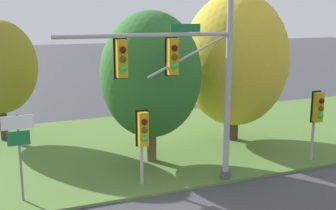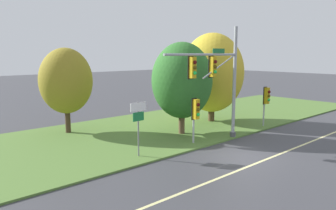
{
  "view_description": "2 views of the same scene",
  "coord_description": "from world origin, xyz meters",
  "px_view_note": "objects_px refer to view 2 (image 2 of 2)",
  "views": [
    {
      "loc": [
        -4.65,
        -10.37,
        6.24
      ],
      "look_at": [
        1.05,
        3.73,
        2.93
      ],
      "focal_mm": 45.0,
      "sensor_mm": 36.0,
      "label": 1
    },
    {
      "loc": [
        -14.56,
        -10.15,
        5.59
      ],
      "look_at": [
        -1.14,
        4.67,
        2.46
      ],
      "focal_mm": 35.0,
      "sensor_mm": 36.0,
      "label": 2
    }
  ],
  "objects_px": {
    "pedestrian_signal_further_along": "(266,98)",
    "tree_left_of_mast": "(182,81)",
    "route_sign_post": "(138,119)",
    "tree_nearest_road": "(66,81)",
    "tree_behind_signpost": "(212,73)",
    "traffic_signal_mast": "(218,76)",
    "pedestrian_signal_near_kerb": "(196,112)"
  },
  "relations": [
    {
      "from": "pedestrian_signal_near_kerb",
      "to": "tree_left_of_mast",
      "type": "distance_m",
      "value": 3.18
    },
    {
      "from": "tree_left_of_mast",
      "to": "traffic_signal_mast",
      "type": "bearing_deg",
      "value": -84.82
    },
    {
      "from": "pedestrian_signal_near_kerb",
      "to": "pedestrian_signal_further_along",
      "type": "relative_size",
      "value": 0.93
    },
    {
      "from": "route_sign_post",
      "to": "tree_nearest_road",
      "type": "distance_m",
      "value": 7.86
    },
    {
      "from": "traffic_signal_mast",
      "to": "tree_nearest_road",
      "type": "distance_m",
      "value": 10.44
    },
    {
      "from": "pedestrian_signal_near_kerb",
      "to": "route_sign_post",
      "type": "xyz_separation_m",
      "value": [
        -4.15,
        0.31,
        0.05
      ]
    },
    {
      "from": "pedestrian_signal_near_kerb",
      "to": "traffic_signal_mast",
      "type": "bearing_deg",
      "value": -19.58
    },
    {
      "from": "pedestrian_signal_further_along",
      "to": "tree_left_of_mast",
      "type": "distance_m",
      "value": 7.07
    },
    {
      "from": "pedestrian_signal_near_kerb",
      "to": "pedestrian_signal_further_along",
      "type": "bearing_deg",
      "value": -1.92
    },
    {
      "from": "pedestrian_signal_further_along",
      "to": "tree_nearest_road",
      "type": "bearing_deg",
      "value": 145.74
    },
    {
      "from": "tree_behind_signpost",
      "to": "traffic_signal_mast",
      "type": "bearing_deg",
      "value": -136.3
    },
    {
      "from": "pedestrian_signal_further_along",
      "to": "tree_nearest_road",
      "type": "distance_m",
      "value": 14.73
    },
    {
      "from": "route_sign_post",
      "to": "tree_left_of_mast",
      "type": "bearing_deg",
      "value": 21.61
    },
    {
      "from": "pedestrian_signal_further_along",
      "to": "tree_behind_signpost",
      "type": "relative_size",
      "value": 0.42
    },
    {
      "from": "traffic_signal_mast",
      "to": "pedestrian_signal_further_along",
      "type": "relative_size",
      "value": 2.39
    },
    {
      "from": "traffic_signal_mast",
      "to": "tree_nearest_road",
      "type": "xyz_separation_m",
      "value": [
        -6.01,
        8.51,
        -0.52
      ]
    },
    {
      "from": "pedestrian_signal_near_kerb",
      "to": "tree_behind_signpost",
      "type": "bearing_deg",
      "value": 32.52
    },
    {
      "from": "tree_nearest_road",
      "to": "tree_left_of_mast",
      "type": "distance_m",
      "value": 8.01
    },
    {
      "from": "pedestrian_signal_further_along",
      "to": "route_sign_post",
      "type": "height_order",
      "value": "pedestrian_signal_further_along"
    },
    {
      "from": "traffic_signal_mast",
      "to": "tree_left_of_mast",
      "type": "distance_m",
      "value": 2.99
    },
    {
      "from": "route_sign_post",
      "to": "tree_nearest_road",
      "type": "xyz_separation_m",
      "value": [
        -0.41,
        7.69,
        1.58
      ]
    },
    {
      "from": "traffic_signal_mast",
      "to": "pedestrian_signal_further_along",
      "type": "bearing_deg",
      "value": 2.48
    },
    {
      "from": "traffic_signal_mast",
      "to": "tree_left_of_mast",
      "type": "xyz_separation_m",
      "value": [
        -0.27,
        2.94,
        -0.47
      ]
    },
    {
      "from": "pedestrian_signal_near_kerb",
      "to": "tree_nearest_road",
      "type": "relative_size",
      "value": 0.48
    },
    {
      "from": "route_sign_post",
      "to": "tree_left_of_mast",
      "type": "distance_m",
      "value": 5.97
    },
    {
      "from": "traffic_signal_mast",
      "to": "tree_behind_signpost",
      "type": "xyz_separation_m",
      "value": [
        4.54,
        4.34,
        -0.19
      ]
    },
    {
      "from": "tree_nearest_road",
      "to": "tree_behind_signpost",
      "type": "relative_size",
      "value": 0.83
    },
    {
      "from": "traffic_signal_mast",
      "to": "route_sign_post",
      "type": "distance_m",
      "value": 6.04
    },
    {
      "from": "route_sign_post",
      "to": "tree_behind_signpost",
      "type": "xyz_separation_m",
      "value": [
        10.14,
        3.51,
        1.92
      ]
    },
    {
      "from": "pedestrian_signal_further_along",
      "to": "tree_left_of_mast",
      "type": "bearing_deg",
      "value": 157.18
    },
    {
      "from": "pedestrian_signal_near_kerb",
      "to": "tree_nearest_road",
      "type": "distance_m",
      "value": 9.35
    },
    {
      "from": "pedestrian_signal_further_along",
      "to": "route_sign_post",
      "type": "relative_size",
      "value": 1.01
    }
  ]
}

